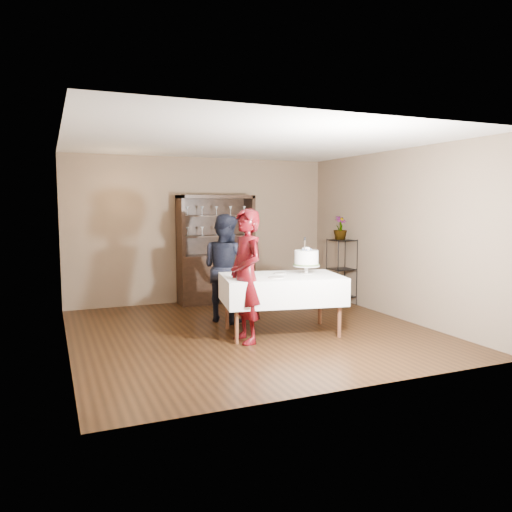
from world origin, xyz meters
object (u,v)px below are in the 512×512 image
at_px(china_hutch, 216,267).
at_px(plant_etagere, 342,269).
at_px(woman, 246,276).
at_px(man, 225,268).
at_px(cake_table, 281,289).
at_px(potted_plant, 340,228).
at_px(cake, 306,259).

distance_m(china_hutch, plant_etagere, 2.33).
xyz_separation_m(woman, man, (0.14, 1.25, -0.05)).
relative_size(plant_etagere, man, 0.71).
distance_m(plant_etagere, woman, 3.07).
height_order(cake_table, woman, woman).
bearing_deg(potted_plant, china_hutch, 153.44).
xyz_separation_m(plant_etagere, man, (-2.41, -0.44, 0.19)).
bearing_deg(woman, cake, 98.52).
bearing_deg(man, cake, -167.11).
distance_m(cake_table, cake, 0.58).
distance_m(man, potted_plant, 2.50).
xyz_separation_m(woman, potted_plant, (2.53, 1.71, 0.51)).
xyz_separation_m(plant_etagere, woman, (-2.56, -1.69, 0.24)).
bearing_deg(cake, potted_plant, 44.44).
relative_size(china_hutch, man, 1.19).
height_order(plant_etagere, woman, woman).
height_order(woman, cake, woman).
height_order(plant_etagere, cake_table, plant_etagere).
bearing_deg(man, cake_table, 176.34).
bearing_deg(china_hutch, plant_etagere, -26.83).
xyz_separation_m(china_hutch, woman, (-0.48, -2.74, 0.23)).
relative_size(cake_table, potted_plant, 4.21).
bearing_deg(cake_table, man, 115.41).
bearing_deg(cake, plant_etagere, 43.45).
bearing_deg(woman, man, 168.40).
bearing_deg(woman, cake_table, 104.55).
xyz_separation_m(cake_table, cake, (0.41, 0.03, 0.41)).
height_order(china_hutch, potted_plant, china_hutch).
height_order(plant_etagere, man, man).
relative_size(china_hutch, cake_table, 1.10).
bearing_deg(potted_plant, cake, -135.56).
bearing_deg(woman, potted_plant, 119.03).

